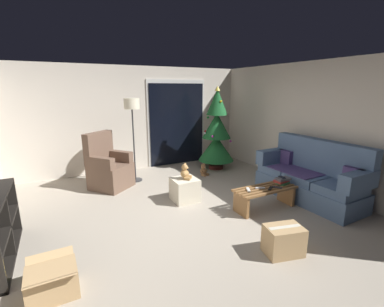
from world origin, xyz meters
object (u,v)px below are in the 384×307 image
Objects in this scene: cell_phone at (282,177)px; teddy_bear_honey at (185,172)px; teddy_bear_chestnut_by_tree at (204,170)px; armchair at (109,168)px; coffee_table at (265,195)px; cardboard_box_taped_mid_floor at (283,240)px; couch at (310,178)px; remote_graphite at (277,187)px; remote_silver at (260,188)px; remote_black at (271,188)px; remote_white at (248,190)px; floor_lamp at (132,112)px; christmas_tree at (216,133)px; cardboard_box_open_near_shelf at (52,282)px; ottoman at (185,190)px; book_stack at (282,181)px.

cell_phone is 0.50× the size of teddy_bear_honey.
teddy_bear_chestnut_by_tree is (-0.43, 1.98, -0.38)m from cell_phone.
cell_phone is at bearing -41.28° from armchair.
coffee_table reaches higher than cardboard_box_taped_mid_floor.
couch reaches higher than teddy_bear_honey.
cell_phone reaches higher than coffee_table.
armchair is 1.71m from teddy_bear_honey.
cardboard_box_taped_mid_floor is at bearing 15.16° from remote_graphite.
remote_black is at bearing 86.23° from remote_silver.
floor_lamp is at bearing 145.77° from remote_white.
couch reaches higher than cardboard_box_taped_mid_floor.
coffee_table is 0.54× the size of christmas_tree.
couch is 4.25m from cardboard_box_open_near_shelf.
remote_black is at bearing -56.92° from floor_lamp.
coffee_table is at bearing -64.63° from remote_graphite.
remote_graphite is 3.39m from cardboard_box_open_near_shelf.
remote_white is 2.87m from floor_lamp.
cell_phone is at bearing 116.65° from remote_silver.
teddy_bear_honey is at bearing -132.42° from teddy_bear_chestnut_by_tree.
floor_lamp reaches higher than cardboard_box_taped_mid_floor.
christmas_tree is at bearing 97.43° from cell_phone.
remote_silver is 0.55× the size of teddy_bear_honey.
remote_silver is 1.32m from ottoman.
book_stack reaches higher than teddy_bear_chestnut_by_tree.
cell_phone is 2.37m from christmas_tree.
remote_silver is at bearing 177.30° from coffee_table.
couch reaches higher than remote_graphite.
cell_phone reaches higher than remote_silver.
cell_phone is at bearing -32.56° from ottoman.
book_stack is 1.71m from ottoman.
cardboard_box_taped_mid_floor is at bearing -75.51° from floor_lamp.
armchair is (-2.51, 2.21, -0.09)m from cell_phone.
cell_phone is (0.21, 0.11, 0.11)m from remote_graphite.
couch is at bearing 60.20° from remote_black.
remote_white is at bearing -171.48° from cell_phone.
teddy_bear_honey is at bearing -74.29° from remote_graphite.
remote_graphite is at bearing -83.99° from teddy_bear_chestnut_by_tree.
cardboard_box_open_near_shelf is 2.57m from cardboard_box_taped_mid_floor.
cardboard_box_open_near_shelf is at bearing -113.65° from remote_black.
teddy_bear_honey is at bearing -70.53° from floor_lamp.
cardboard_box_open_near_shelf is (-3.55, -0.57, -0.34)m from cell_phone.
christmas_tree reaches higher than remote_black.
remote_white is at bearing 73.04° from cardboard_box_taped_mid_floor.
remote_graphite is 2.12m from teddy_bear_chestnut_by_tree.
floor_lamp is at bearing 104.49° from cardboard_box_taped_mid_floor.
remote_black is at bearing -46.50° from armchair.
couch reaches higher than book_stack.
cell_phone is 0.13× the size of armchair.
teddy_bear_honey is (-0.93, 0.91, 0.15)m from remote_silver.
remote_white is 0.35× the size of ottoman.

